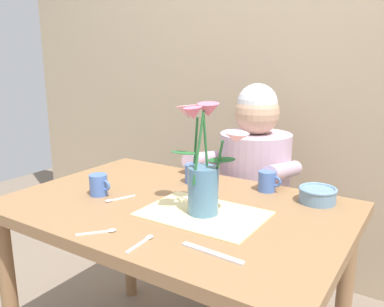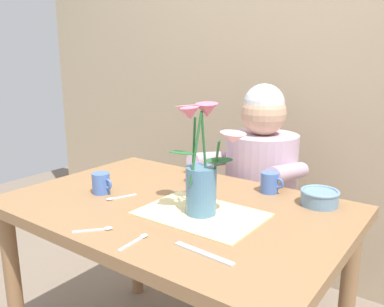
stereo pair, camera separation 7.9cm
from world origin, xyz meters
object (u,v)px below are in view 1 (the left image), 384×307
Objects in this scene: ceramic_bowl at (318,194)px; flower_vase at (204,167)px; coffee_cup at (267,181)px; dinner_knife at (212,253)px; tea_cup at (99,185)px; seated_person at (253,201)px; ceramic_mug at (193,174)px.

flower_vase is at bearing -132.29° from ceramic_bowl.
dinner_knife is at bearing -82.50° from coffee_cup.
tea_cup reaches higher than dinner_knife.
flower_vase reaches higher than coffee_cup.
seated_person is 0.45m from ceramic_mug.
coffee_cup is at bearing 36.82° from tea_cup.
ceramic_bowl is 1.46× the size of tea_cup.
dinner_knife is (-0.13, -0.54, -0.03)m from ceramic_bowl.
seated_person is 8.35× the size of ceramic_bowl.
seated_person is 0.55m from ceramic_bowl.
tea_cup is (-0.59, 0.17, 0.04)m from dinner_knife.
flower_vase is 0.32m from dinner_knife.
flower_vase reaches higher than dinner_knife.
coffee_cup is (0.19, -0.31, 0.22)m from seated_person.
flower_vase is at bearing -51.47° from ceramic_mug.
tea_cup is (-0.33, -0.70, 0.22)m from seated_person.
coffee_cup is 0.65m from tea_cup.
coffee_cup is at bearing 174.64° from ceramic_bowl.
flower_vase is at bearing -104.54° from coffee_cup.
tea_cup is 0.39m from ceramic_mug.
ceramic_mug is at bearing -174.17° from ceramic_bowl.
tea_cup is at bearing -119.32° from seated_person.
ceramic_mug is at bearing 128.53° from flower_vase.
seated_person is 12.20× the size of coffee_cup.
flower_vase reaches higher than tea_cup.
flower_vase reaches higher than ceramic_mug.
ceramic_mug is (0.22, 0.32, 0.00)m from tea_cup.
flower_vase reaches higher than ceramic_bowl.
seated_person is 0.80m from tea_cup.
ceramic_bowl is 1.46× the size of coffee_cup.
flower_vase is 3.96× the size of tea_cup.
seated_person reaches higher than ceramic_bowl.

